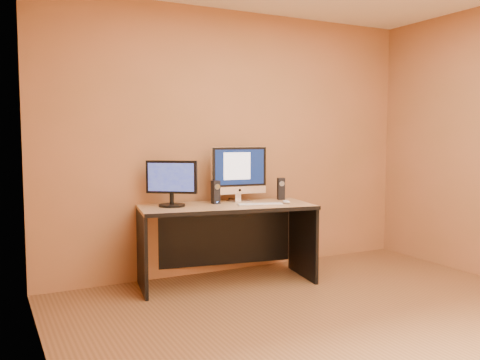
# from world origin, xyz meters

# --- Properties ---
(floor) EXTENTS (4.00, 4.00, 0.00)m
(floor) POSITION_xyz_m (0.00, 0.00, 0.00)
(floor) COLOR brown
(floor) RESTS_ON ground
(walls) EXTENTS (4.00, 4.00, 2.60)m
(walls) POSITION_xyz_m (0.00, 0.00, 1.30)
(walls) COLOR #A86944
(walls) RESTS_ON ground
(desk) EXTENTS (1.67, 0.94, 0.73)m
(desk) POSITION_xyz_m (-0.31, 1.59, 0.36)
(desk) COLOR tan
(desk) RESTS_ON ground
(imac) EXTENTS (0.58, 0.25, 0.54)m
(imac) POSITION_xyz_m (-0.09, 1.74, 1.00)
(imac) COLOR silver
(imac) RESTS_ON desk
(second_monitor) EXTENTS (0.52, 0.47, 0.41)m
(second_monitor) POSITION_xyz_m (-0.79, 1.72, 0.94)
(second_monitor) COLOR black
(second_monitor) RESTS_ON desk
(speaker_left) EXTENTS (0.07, 0.07, 0.22)m
(speaker_left) POSITION_xyz_m (-0.36, 1.71, 0.84)
(speaker_left) COLOR black
(speaker_left) RESTS_ON desk
(speaker_right) EXTENTS (0.09, 0.09, 0.22)m
(speaker_right) POSITION_xyz_m (0.34, 1.70, 0.84)
(speaker_right) COLOR black
(speaker_right) RESTS_ON desk
(keyboard) EXTENTS (0.44, 0.22, 0.02)m
(keyboard) POSITION_xyz_m (-0.04, 1.42, 0.74)
(keyboard) COLOR silver
(keyboard) RESTS_ON desk
(mouse) EXTENTS (0.06, 0.10, 0.04)m
(mouse) POSITION_xyz_m (0.23, 1.41, 0.75)
(mouse) COLOR silver
(mouse) RESTS_ON desk
(cable_a) EXTENTS (0.06, 0.21, 0.01)m
(cable_a) POSITION_xyz_m (-0.06, 1.89, 0.73)
(cable_a) COLOR black
(cable_a) RESTS_ON desk
(cable_b) EXTENTS (0.12, 0.14, 0.01)m
(cable_b) POSITION_xyz_m (-0.14, 1.89, 0.73)
(cable_b) COLOR black
(cable_b) RESTS_ON desk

